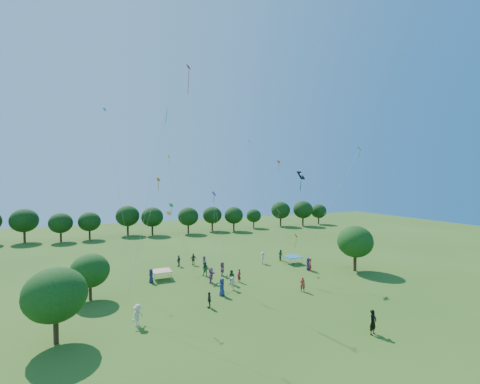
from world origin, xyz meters
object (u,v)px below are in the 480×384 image
pirate_kite (301,177)px  red_high_kite (196,109)px  near_tree_north (90,271)px  near_tree_east (355,242)px  tent_blue (293,257)px  man_in_black (373,322)px  near_tree_west (55,295)px  tent_red_stripe (162,271)px

pirate_kite → red_high_kite: red_high_kite is taller
near_tree_north → near_tree_east: near_tree_east is taller
tent_blue → red_high_kite: 25.01m
near_tree_north → red_high_kite: (12.21, 3.35, 18.15)m
man_in_black → near_tree_west: bearing=145.3°
pirate_kite → near_tree_west: bearing=-163.8°
near_tree_east → tent_red_stripe: near_tree_east is taller
near_tree_east → pirate_kite: 11.79m
near_tree_west → tent_blue: size_ratio=2.61×
tent_red_stripe → red_high_kite: red_high_kite is taller
near_tree_north → red_high_kite: 22.12m
near_tree_east → tent_blue: 9.22m
near_tree_east → pirate_kite: pirate_kite is taller
pirate_kite → man_in_black: bearing=-104.2°
man_in_black → pirate_kite: pirate_kite is taller
tent_blue → pirate_kite: (-1.98, -4.85, 11.74)m
tent_blue → man_in_black: bearing=-106.1°
near_tree_west → man_in_black: bearing=-20.2°
near_tree_east → red_high_kite: (-20.49, 5.91, 17.19)m
near_tree_west → near_tree_north: size_ratio=1.20×
man_in_black → red_high_kite: size_ratio=0.08×
near_tree_east → red_high_kite: 27.39m
tent_blue → red_high_kite: bearing=-177.3°
near_tree_north → near_tree_east: bearing=-4.5°
tent_red_stripe → pirate_kite: pirate_kite is taller
man_in_black → red_high_kite: bearing=98.5°
tent_blue → near_tree_east: bearing=-49.3°
tent_blue → man_in_black: (-6.11, -21.18, -0.05)m
tent_red_stripe → pirate_kite: bearing=-16.2°
near_tree_east → man_in_black: 18.99m
tent_blue → near_tree_west: bearing=-156.4°
near_tree_west → tent_red_stripe: 16.53m
near_tree_north → man_in_black: 27.09m
near_tree_east → tent_blue: (-5.70, 6.62, -2.97)m
tent_red_stripe → tent_blue: (19.05, -0.12, 0.00)m
near_tree_west → red_high_kite: 25.60m
near_tree_west → near_tree_east: bearing=10.0°
near_tree_west → tent_red_stripe: near_tree_west is taller
near_tree_west → tent_red_stripe: size_ratio=2.61×
tent_blue → red_high_kite: red_high_kite is taller
pirate_kite → red_high_kite: bearing=162.1°
near_tree_west → red_high_kite: size_ratio=0.22×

